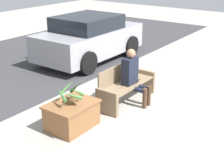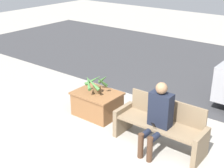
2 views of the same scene
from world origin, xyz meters
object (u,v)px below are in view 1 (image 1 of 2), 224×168
person_seated (133,74)px  potted_plant (71,94)px  bench (125,85)px  planter_box (72,114)px  parked_car (89,38)px

person_seated → potted_plant: size_ratio=2.29×
person_seated → bench: bearing=99.4°
person_seated → potted_plant: bearing=168.7°
planter_box → bench: bearing=-5.7°
bench → person_seated: person_seated is taller
parked_car → person_seated: bearing=-124.3°
person_seated → parked_car: (2.06, 3.02, 0.04)m
potted_plant → parked_car: size_ratio=0.15×
bench → parked_car: parked_car is taller
bench → parked_car: bearing=53.5°
person_seated → planter_box: bearing=168.2°
planter_box → parked_car: parked_car is taller
potted_plant → parked_car: parked_car is taller
planter_box → potted_plant: size_ratio=1.73×
person_seated → parked_car: parked_car is taller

